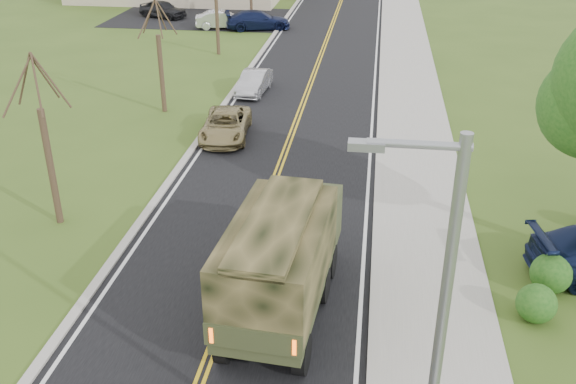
# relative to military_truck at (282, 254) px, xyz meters

# --- Properties ---
(road) EXTENTS (8.00, 120.00, 0.01)m
(road) POSITION_rel_military_truck_xyz_m (-1.58, 34.08, -1.89)
(road) COLOR black
(road) RESTS_ON ground
(curb_right) EXTENTS (0.30, 120.00, 0.12)m
(curb_right) POSITION_rel_military_truck_xyz_m (2.57, 34.08, -1.84)
(curb_right) COLOR #9E998E
(curb_right) RESTS_ON ground
(sidewalk_right) EXTENTS (3.20, 120.00, 0.10)m
(sidewalk_right) POSITION_rel_military_truck_xyz_m (4.32, 34.08, -1.85)
(sidewalk_right) COLOR #9E998E
(sidewalk_right) RESTS_ON ground
(curb_left) EXTENTS (0.30, 120.00, 0.10)m
(curb_left) POSITION_rel_military_truck_xyz_m (-5.73, 34.08, -1.85)
(curb_left) COLOR #9E998E
(curb_left) RESTS_ON ground
(street_light) EXTENTS (1.65, 0.22, 8.00)m
(street_light) POSITION_rel_military_truck_xyz_m (3.32, -6.42, 2.53)
(street_light) COLOR gray
(street_light) RESTS_ON ground
(bare_tree_a) EXTENTS (1.93, 2.26, 6.08)m
(bare_tree_a) POSITION_rel_military_truck_xyz_m (-8.59, 4.08, 0.73)
(bare_tree_a) COLOR #38281C
(bare_tree_a) RESTS_ON ground
(bare_tree_b) EXTENTS (1.83, 2.14, 5.73)m
(bare_tree_b) POSITION_rel_military_truck_xyz_m (-8.59, 16.08, 0.58)
(bare_tree_b) COLOR #38281C
(bare_tree_b) RESTS_ON ground
(bare_tree_c) EXTENTS (2.04, 2.39, 6.42)m
(bare_tree_c) POSITION_rel_military_truck_xyz_m (-8.59, 28.08, 0.88)
(bare_tree_c) COLOR #38281C
(bare_tree_c) RESTS_ON ground
(military_truck) EXTENTS (2.81, 6.80, 3.31)m
(military_truck) POSITION_rel_military_truck_xyz_m (0.00, 0.00, 0.00)
(military_truck) COLOR black
(military_truck) RESTS_ON ground
(suv_champagne) EXTENTS (2.45, 4.65, 1.25)m
(suv_champagne) POSITION_rel_military_truck_xyz_m (-4.58, 12.89, -1.27)
(suv_champagne) COLOR #908151
(suv_champagne) RESTS_ON ground
(sedan_silver) EXTENTS (1.58, 3.85, 1.24)m
(sedan_silver) POSITION_rel_military_truck_xyz_m (-4.54, 19.81, -1.28)
(sedan_silver) COLOR #A6A6AA
(sedan_silver) RESTS_ON ground
(lot_car_dark) EXTENTS (4.63, 3.30, 1.46)m
(lot_car_dark) POSITION_rel_military_truck_xyz_m (-16.26, 39.68, -1.16)
(lot_car_dark) COLOR black
(lot_car_dark) RESTS_ON ground
(lot_car_silver) EXTENTS (4.50, 2.44, 1.41)m
(lot_car_silver) POSITION_rel_military_truck_xyz_m (-10.19, 36.21, -1.19)
(lot_car_silver) COLOR silver
(lot_car_silver) RESTS_ON ground
(lot_car_navy) EXTENTS (5.46, 3.36, 1.48)m
(lot_car_navy) POSITION_rel_military_truck_xyz_m (-7.31, 36.21, -1.16)
(lot_car_navy) COLOR #0E1535
(lot_car_navy) RESTS_ON ground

